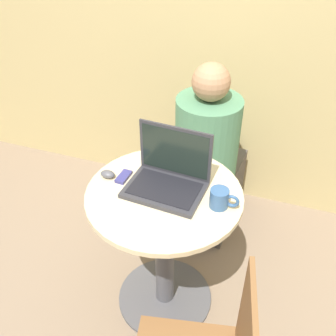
% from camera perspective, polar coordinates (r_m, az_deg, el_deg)
% --- Properties ---
extents(ground_plane, '(12.00, 12.00, 0.00)m').
position_cam_1_polar(ground_plane, '(2.30, -0.44, -18.28)').
color(ground_plane, '#7F6B56').
extents(back_wall, '(7.00, 0.05, 2.60)m').
position_cam_1_polar(back_wall, '(2.39, 8.48, 22.39)').
color(back_wall, tan).
rests_on(back_wall, ground_plane).
extents(round_table, '(0.70, 0.70, 0.77)m').
position_cam_1_polar(round_table, '(1.92, -0.51, -9.92)').
color(round_table, '#4C4C51').
rests_on(round_table, ground_plane).
extents(laptop, '(0.35, 0.26, 0.27)m').
position_cam_1_polar(laptop, '(1.72, 0.07, -1.17)').
color(laptop, '#2D2D33').
rests_on(laptop, round_table).
extents(cell_phone, '(0.05, 0.10, 0.02)m').
position_cam_1_polar(cell_phone, '(1.81, -6.46, -1.27)').
color(cell_phone, navy).
rests_on(cell_phone, round_table).
extents(computer_mouse, '(0.07, 0.05, 0.04)m').
position_cam_1_polar(computer_mouse, '(1.82, -8.75, -0.90)').
color(computer_mouse, '#4C4C51').
rests_on(computer_mouse, round_table).
extents(coffee_cup, '(0.13, 0.08, 0.09)m').
position_cam_1_polar(coffee_cup, '(1.64, 7.60, -4.42)').
color(coffee_cup, '#335684').
rests_on(coffee_cup, round_table).
extents(person_seated, '(0.38, 0.57, 1.15)m').
position_cam_1_polar(person_seated, '(2.38, 5.85, 0.26)').
color(person_seated, '#4C4742').
rests_on(person_seated, ground_plane).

